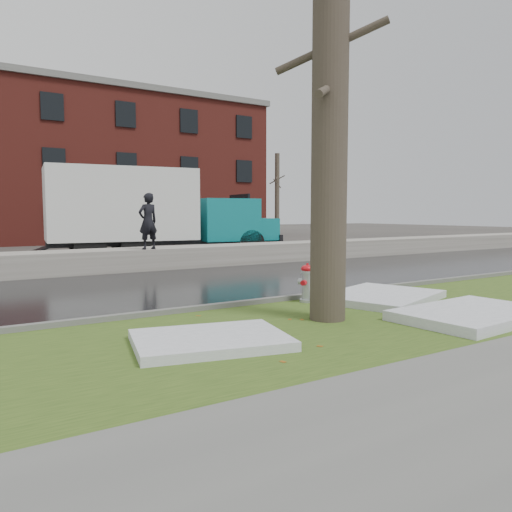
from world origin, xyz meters
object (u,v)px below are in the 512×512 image
fire_hydrant (307,281)px  box_truck (151,212)px  tree (330,92)px  worker (148,221)px

fire_hydrant → box_truck: size_ratio=0.07×
tree → worker: tree is taller
fire_hydrant → box_truck: box_truck is taller
tree → worker: bearing=90.2°
fire_hydrant → worker: (-0.82, 7.49, 1.20)m
fire_hydrant → worker: size_ratio=0.45×
tree → box_truck: (1.76, 13.63, -2.07)m
tree → box_truck: 13.90m
tree → worker: size_ratio=4.28×
fire_hydrant → worker: 7.63m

